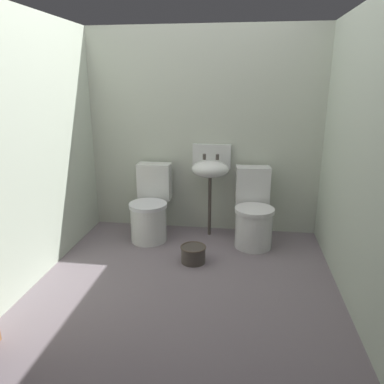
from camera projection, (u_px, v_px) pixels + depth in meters
name	position (u px, v px, depth m)	size (l,w,h in m)	color
ground_plane	(187.00, 282.00, 3.25)	(2.94, 2.76, 0.08)	slate
wall_back	(204.00, 133.00, 4.08)	(2.94, 0.10, 2.21)	beige
wall_left	(37.00, 148.00, 3.19)	(0.10, 2.56, 2.21)	beige
wall_right	(359.00, 156.00, 2.84)	(0.10, 2.56, 2.21)	#B7C3B0
toilet_left	(150.00, 209.00, 4.00)	(0.41, 0.60, 0.78)	silver
toilet_right	(253.00, 214.00, 3.86)	(0.43, 0.62, 0.78)	silver
sink	(210.00, 168.00, 3.97)	(0.42, 0.35, 0.99)	#413A34
bucket	(193.00, 254.00, 3.51)	(0.25, 0.25, 0.16)	#413A34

